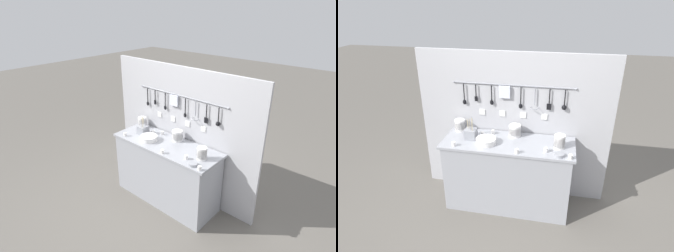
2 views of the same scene
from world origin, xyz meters
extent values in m
plane|color=#666059|center=(0.00, 0.00, 0.00)|extent=(20.00, 20.00, 0.00)
cube|color=#9EA0A8|center=(0.00, 0.00, 0.83)|extent=(1.47, 0.53, 0.03)
cube|color=#9EA0A8|center=(0.00, 0.00, 0.41)|extent=(1.41, 0.51, 0.82)
cube|color=#B2B2B7|center=(0.00, 0.30, 0.89)|extent=(2.27, 0.04, 1.79)
cylinder|color=#93969E|center=(0.00, 0.27, 1.42)|extent=(1.37, 0.01, 0.01)
sphere|color=#93969E|center=(-0.69, 0.27, 1.42)|extent=(0.02, 0.02, 0.02)
sphere|color=#93969E|center=(0.69, 0.27, 1.42)|extent=(0.02, 0.02, 0.02)
cylinder|color=black|center=(-0.57, 0.25, 1.31)|extent=(0.01, 0.01, 0.20)
ellipsoid|color=black|center=(-0.57, 0.25, 1.19)|extent=(0.04, 0.02, 0.06)
cylinder|color=#93969E|center=(-0.57, 0.27, 1.41)|extent=(0.00, 0.01, 0.02)
cylinder|color=black|center=(-0.43, 0.25, 1.34)|extent=(0.01, 0.01, 0.15)
cube|color=black|center=(-0.43, 0.25, 1.24)|extent=(0.04, 0.01, 0.06)
cylinder|color=#93969E|center=(-0.43, 0.27, 1.41)|extent=(0.01, 0.01, 0.02)
cylinder|color=black|center=(-0.24, 0.25, 1.32)|extent=(0.01, 0.01, 0.18)
ellipsoid|color=black|center=(-0.24, 0.25, 1.21)|extent=(0.04, 0.02, 0.06)
cylinder|color=#93969E|center=(-0.24, 0.27, 1.41)|extent=(0.01, 0.01, 0.02)
cube|color=silver|center=(-0.09, 0.25, 1.34)|extent=(0.13, 0.02, 0.14)
cylinder|color=#93969E|center=(-0.09, 0.27, 1.41)|extent=(0.01, 0.01, 0.02)
cylinder|color=black|center=(0.09, 0.25, 1.31)|extent=(0.01, 0.01, 0.20)
ellipsoid|color=black|center=(0.09, 0.25, 1.19)|extent=(0.04, 0.02, 0.06)
cylinder|color=#93969E|center=(0.09, 0.27, 1.41)|extent=(0.01, 0.01, 0.02)
cylinder|color=#93969E|center=(0.25, 0.25, 1.31)|extent=(0.01, 0.01, 0.19)
torus|color=#93969E|center=(0.25, 0.25, 1.18)|extent=(0.10, 0.10, 0.01)
cylinder|color=#93969E|center=(0.25, 0.27, 1.41)|extent=(0.00, 0.01, 0.02)
cylinder|color=black|center=(0.41, 0.25, 1.32)|extent=(0.01, 0.01, 0.18)
cube|color=black|center=(0.41, 0.25, 1.20)|extent=(0.05, 0.01, 0.07)
cylinder|color=#93969E|center=(0.41, 0.27, 1.41)|extent=(0.01, 0.01, 0.02)
cylinder|color=black|center=(0.58, 0.25, 1.32)|extent=(0.01, 0.01, 0.18)
sphere|color=black|center=(0.58, 0.25, 1.21)|extent=(0.06, 0.06, 0.06)
cylinder|color=#93969E|center=(0.58, 0.27, 1.41)|extent=(0.00, 0.01, 0.02)
cube|color=white|center=(-0.37, 0.28, 1.07)|extent=(0.07, 0.01, 0.07)
cube|color=white|center=(-0.12, 0.28, 1.07)|extent=(0.07, 0.01, 0.07)
cube|color=white|center=(0.12, 0.28, 1.07)|extent=(0.07, 0.01, 0.07)
cube|color=white|center=(0.37, 0.28, 1.07)|extent=(0.07, 0.01, 0.07)
cylinder|color=white|center=(-0.62, 0.18, 0.87)|extent=(0.12, 0.12, 0.05)
cylinder|color=white|center=(-0.62, 0.18, 0.90)|extent=(0.12, 0.12, 0.05)
cylinder|color=white|center=(-0.62, 0.18, 0.93)|extent=(0.12, 0.12, 0.05)
cylinder|color=white|center=(-0.62, 0.18, 0.96)|extent=(0.12, 0.12, 0.05)
cylinder|color=white|center=(0.05, 0.16, 0.87)|extent=(0.14, 0.14, 0.05)
cylinder|color=white|center=(0.05, 0.16, 0.90)|extent=(0.14, 0.14, 0.05)
cylinder|color=white|center=(0.05, 0.16, 0.93)|extent=(0.14, 0.14, 0.05)
cylinder|color=white|center=(0.05, 0.16, 0.96)|extent=(0.14, 0.14, 0.05)
cylinder|color=white|center=(0.56, -0.02, 0.87)|extent=(0.12, 0.12, 0.05)
cylinder|color=white|center=(0.56, -0.02, 0.90)|extent=(0.12, 0.12, 0.05)
cylinder|color=white|center=(0.56, -0.02, 0.92)|extent=(0.12, 0.12, 0.05)
cylinder|color=white|center=(0.56, -0.02, 0.95)|extent=(0.12, 0.12, 0.05)
cylinder|color=white|center=(0.56, -0.02, 0.98)|extent=(0.12, 0.12, 0.05)
cylinder|color=white|center=(-0.23, -0.08, 0.85)|extent=(0.22, 0.22, 0.01)
cylinder|color=white|center=(-0.23, -0.08, 0.86)|extent=(0.22, 0.22, 0.01)
cylinder|color=white|center=(-0.23, -0.08, 0.88)|extent=(0.22, 0.22, 0.01)
cylinder|color=white|center=(-0.23, -0.08, 0.89)|extent=(0.22, 0.22, 0.01)
cylinder|color=white|center=(-0.23, -0.08, 0.90)|extent=(0.22, 0.22, 0.01)
cylinder|color=white|center=(-0.23, -0.08, 0.91)|extent=(0.22, 0.22, 0.01)
cylinder|color=#93969E|center=(0.56, -0.19, 0.86)|extent=(0.10, 0.10, 0.03)
cube|color=#93969E|center=(-0.43, 0.01, 0.90)|extent=(0.13, 0.13, 0.11)
cylinder|color=#C6B793|center=(-0.40, -0.02, 1.00)|extent=(0.01, 0.03, 0.20)
cylinder|color=#93969E|center=(-0.41, 0.04, 1.00)|extent=(0.03, 0.01, 0.20)
cylinder|color=#C6B793|center=(-0.45, 0.05, 0.99)|extent=(0.01, 0.02, 0.17)
cylinder|color=#C6B793|center=(-0.46, 0.02, 0.99)|extent=(0.01, 0.02, 0.16)
cylinder|color=#C6B793|center=(-0.41, -0.01, 1.01)|extent=(0.01, 0.01, 0.21)
cylinder|color=#C6B793|center=(-0.47, 0.04, 0.99)|extent=(0.02, 0.02, 0.17)
cylinder|color=#93969E|center=(-0.42, -0.02, 0.99)|extent=(0.03, 0.03, 0.16)
cylinder|color=white|center=(0.42, -0.13, 0.87)|extent=(0.04, 0.04, 0.05)
cylinder|color=white|center=(-0.21, 0.16, 0.87)|extent=(0.04, 0.04, 0.05)
cylinder|color=white|center=(0.13, -0.22, 0.87)|extent=(0.04, 0.04, 0.05)
cylinder|color=white|center=(0.67, -0.22, 0.87)|extent=(0.04, 0.04, 0.05)
cylinder|color=white|center=(-0.56, -0.20, 0.87)|extent=(0.04, 0.04, 0.05)
cylinder|color=white|center=(-0.32, 0.09, 0.87)|extent=(0.04, 0.04, 0.05)
camera|label=1|loc=(2.11, -2.36, 2.51)|focal=30.00mm
camera|label=2|loc=(0.51, -2.69, 2.34)|focal=30.00mm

